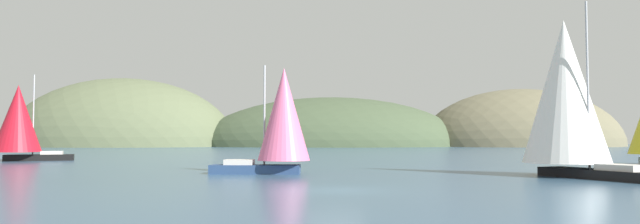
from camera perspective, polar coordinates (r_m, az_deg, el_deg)
name	(u,v)px	position (r m, az deg, el deg)	size (l,w,h in m)	color
ground_plane	(337,191)	(26.19, 1.71, -8.04)	(360.00, 360.00, 0.00)	#385670
headland_left	(123,146)	(169.80, -19.53, -3.33)	(64.76, 44.00, 39.09)	#5B6647
headland_right	(520,146)	(172.32, 19.82, -3.31)	(58.31, 44.00, 33.30)	#6B664C
headland_center	(331,146)	(161.19, 1.18, -3.53)	(76.90, 44.00, 28.26)	#425138
sailboat_white_mainsail	(566,94)	(38.86, 23.90, 1.69)	(6.99, 9.83, 10.87)	black
sailboat_crimson_sail	(19,120)	(67.35, -28.44, -0.74)	(8.55, 6.06, 9.25)	black
sailboat_pink_spinnaker	(281,118)	(38.19, -3.97, -0.65)	(6.92, 3.76, 7.44)	navy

